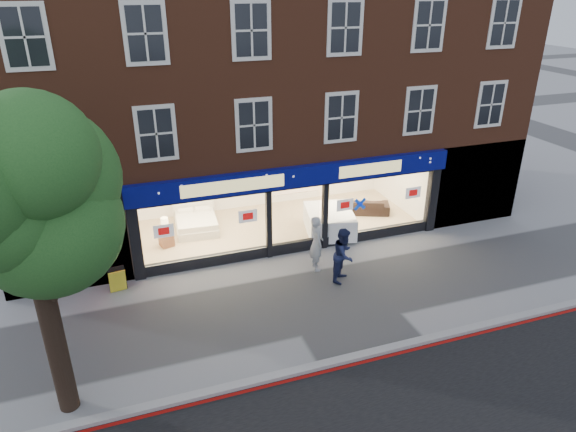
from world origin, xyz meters
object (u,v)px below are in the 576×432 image
pedestrian_grey (316,243)px  pedestrian_blue (344,255)px  sofa (363,206)px  a_board (118,280)px  display_bed (196,222)px  mattress_stack (329,221)px

pedestrian_grey → pedestrian_blue: size_ratio=1.05×
pedestrian_blue → sofa: bearing=10.1°
sofa → a_board: a_board is taller
a_board → pedestrian_grey: bearing=-14.2°
pedestrian_blue → display_bed: bearing=81.1°
a_board → display_bed: bearing=40.8°
display_bed → a_board: display_bed is taller
display_bed → sofa: display_bed is taller
mattress_stack → a_board: 8.01m
pedestrian_blue → a_board: bearing=120.2°
sofa → pedestrian_blue: pedestrian_blue is taller
display_bed → mattress_stack: display_bed is taller
display_bed → pedestrian_grey: (3.32, -4.19, 0.56)m
a_board → mattress_stack: bearing=3.6°
mattress_stack → pedestrian_grey: 2.76m
display_bed → a_board: bearing=-127.6°
sofa → a_board: size_ratio=2.68×
pedestrian_blue → pedestrian_grey: bearing=74.6°
display_bed → mattress_stack: (4.79, -1.90, 0.12)m
a_board → pedestrian_blue: size_ratio=0.43×
sofa → pedestrian_blue: 5.32m
mattress_stack → pedestrian_blue: pedestrian_blue is taller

